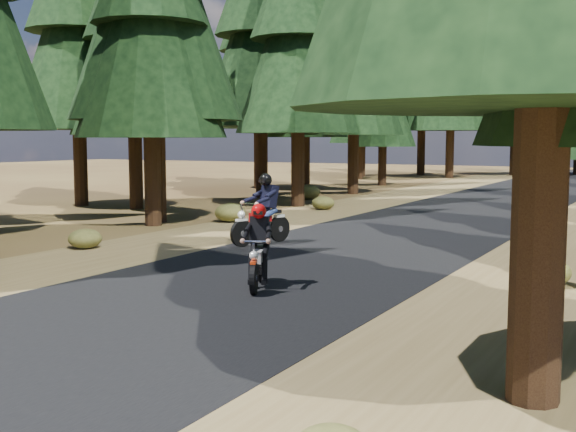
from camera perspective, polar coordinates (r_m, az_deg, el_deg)
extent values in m
plane|color=#432B18|center=(13.27, -3.13, -5.34)|extent=(120.00, 120.00, 0.00)
cube|color=black|center=(17.65, 5.47, -2.47)|extent=(6.00, 100.00, 0.01)
cube|color=brown|center=(19.89, -6.79, -1.52)|extent=(3.20, 100.00, 0.01)
cube|color=brown|center=(16.41, 20.42, -3.49)|extent=(3.20, 100.00, 0.01)
cylinder|color=black|center=(7.44, 19.52, 8.01)|extent=(0.53, 0.53, 5.85)
cylinder|color=black|center=(22.27, -10.72, 6.11)|extent=(0.51, 0.51, 5.34)
cone|color=black|center=(22.53, -10.89, 14.63)|extent=(4.54, 4.54, 6.68)
cylinder|color=black|center=(23.17, -10.36, 7.45)|extent=(0.56, 0.56, 6.43)
cylinder|color=black|center=(27.64, -12.00, 6.29)|extent=(0.52, 0.52, 5.56)
cone|color=black|center=(27.88, -12.16, 13.45)|extent=(4.73, 4.73, 6.95)
cylinder|color=black|center=(28.23, 0.78, 6.57)|extent=(0.53, 0.53, 5.72)
cone|color=black|center=(28.48, 0.79, 13.78)|extent=(4.86, 4.86, 7.15)
cylinder|color=black|center=(32.48, -2.10, 7.08)|extent=(0.55, 0.55, 6.37)
cone|color=black|center=(32.79, -2.13, 14.05)|extent=(5.41, 5.41, 7.96)
cylinder|color=black|center=(34.69, 5.19, 6.40)|extent=(0.53, 0.53, 5.64)
cone|color=black|center=(34.89, 5.24, 12.20)|extent=(4.79, 4.79, 7.05)
cone|color=black|center=(35.25, 5.29, 16.30)|extent=(3.67, 3.67, 5.08)
cylinder|color=black|center=(38.58, 1.36, 6.25)|extent=(0.52, 0.52, 5.45)
cone|color=black|center=(38.74, 1.38, 11.29)|extent=(4.63, 4.63, 6.81)
cone|color=black|center=(39.03, 1.39, 14.87)|extent=(3.54, 3.54, 4.90)
cylinder|color=black|center=(41.31, 7.48, 5.48)|extent=(0.48, 0.48, 4.42)
cone|color=black|center=(41.38, 7.53, 9.30)|extent=(3.76, 3.76, 5.52)
cone|color=black|center=(41.54, 7.57, 12.04)|extent=(2.87, 2.87, 3.98)
cone|color=black|center=(41.79, 7.61, 14.75)|extent=(1.99, 1.99, 3.31)
cylinder|color=black|center=(47.62, 5.68, 5.77)|extent=(0.49, 0.49, 4.75)
cone|color=black|center=(47.70, 5.71, 9.34)|extent=(4.04, 4.04, 5.93)
cone|color=black|center=(47.87, 5.74, 11.89)|extent=(3.09, 3.09, 4.27)
cone|color=black|center=(48.13, 5.77, 14.42)|extent=(2.14, 2.14, 3.56)
cylinder|color=black|center=(29.64, -16.16, 6.59)|extent=(0.54, 0.54, 6.00)
cone|color=black|center=(29.92, -16.37, 13.78)|extent=(5.10, 5.10, 7.50)
cylinder|color=black|center=(38.56, -2.32, 6.95)|extent=(0.56, 0.56, 6.40)
cone|color=black|center=(38.83, -2.35, 12.86)|extent=(5.44, 5.44, 8.00)
cylinder|color=black|center=(50.01, 12.70, 6.61)|extent=(0.56, 0.56, 6.40)
cone|color=black|center=(50.21, 12.81, 11.18)|extent=(5.44, 5.44, 8.00)
cone|color=black|center=(50.55, 12.89, 14.43)|extent=(4.16, 4.16, 5.76)
cylinder|color=black|center=(53.76, 10.50, 6.83)|extent=(0.57, 0.57, 6.80)
cone|color=black|center=(53.99, 10.59, 11.34)|extent=(5.78, 5.78, 8.50)
cone|color=black|center=(54.36, 10.66, 14.56)|extent=(4.42, 4.42, 6.12)
cylinder|color=black|center=(55.12, 17.45, 6.22)|extent=(0.54, 0.54, 6.00)
cone|color=black|center=(55.28, 17.58, 10.10)|extent=(5.10, 5.10, 7.50)
cone|color=black|center=(55.54, 17.67, 12.88)|extent=(3.90, 3.90, 5.40)
cone|color=black|center=(55.94, 17.76, 15.62)|extent=(2.70, 2.70, 4.50)
cylinder|color=black|center=(51.07, 5.86, 6.27)|extent=(0.52, 0.52, 5.60)
cone|color=black|center=(51.20, 5.90, 10.19)|extent=(4.76, 4.76, 7.00)
cone|color=black|center=(51.44, 5.93, 12.99)|extent=(3.64, 3.64, 5.04)
cone|color=black|center=(51.80, 5.96, 15.76)|extent=(2.52, 2.52, 4.20)
ellipsoid|color=#474C1E|center=(26.92, 2.79, 1.04)|extent=(0.84, 0.84, 0.51)
ellipsoid|color=#474C1E|center=(31.42, 1.58, 1.90)|extent=(1.09, 1.09, 0.65)
ellipsoid|color=#474C1E|center=(18.04, -15.75, -1.74)|extent=(0.80, 0.80, 0.48)
ellipsoid|color=#474C1E|center=(22.96, -4.59, 0.26)|extent=(0.99, 0.99, 0.60)
ellipsoid|color=#474C1E|center=(13.78, 19.78, -4.19)|extent=(0.84, 0.84, 0.51)
cube|color=black|center=(12.64, -2.40, -1.26)|extent=(0.39, 0.32, 0.48)
sphere|color=red|center=(12.60, -2.41, 0.32)|extent=(0.35, 0.35, 0.27)
cube|color=black|center=(17.94, -2.17, 1.53)|extent=(0.45, 0.34, 0.57)
sphere|color=black|center=(17.91, -2.17, 2.86)|extent=(0.40, 0.40, 0.32)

